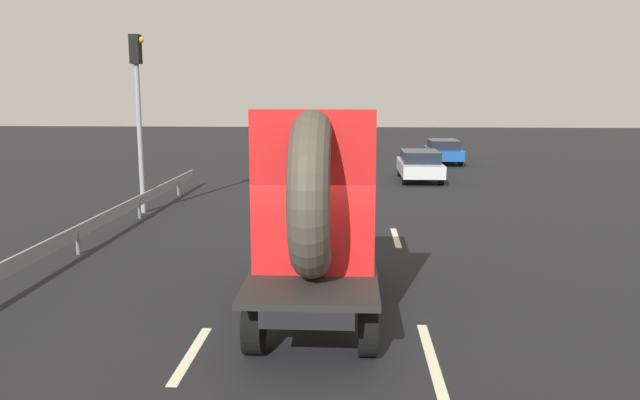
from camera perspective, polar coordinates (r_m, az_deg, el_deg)
ground_plane at (r=10.56m, az=0.12°, el=-11.61°), size 120.00×120.00×0.00m
flatbed_truck at (r=10.95m, az=-0.17°, el=-1.54°), size 2.02×5.04×3.63m
distant_sedan at (r=27.73m, az=9.19°, el=3.26°), size 1.76×4.10×1.34m
traffic_light at (r=20.61m, az=-16.45°, el=9.03°), size 0.42×0.36×5.65m
guardrail at (r=17.96m, az=-18.66°, el=-1.32°), size 0.10×17.45×0.71m
lane_dash_left_near at (r=9.72m, az=-11.82°, el=-13.77°), size 0.16×2.08×0.01m
lane_dash_left_far at (r=16.57m, az=-5.38°, el=-3.63°), size 0.16×2.32×0.01m
lane_dash_right_near at (r=9.50m, az=10.30°, el=-14.29°), size 0.16×2.74×0.01m
lane_dash_right_far at (r=16.83m, az=7.02°, el=-3.45°), size 0.16×2.25×0.01m
oncoming_car at (r=34.72m, az=11.29°, el=4.49°), size 1.71×3.99×1.30m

